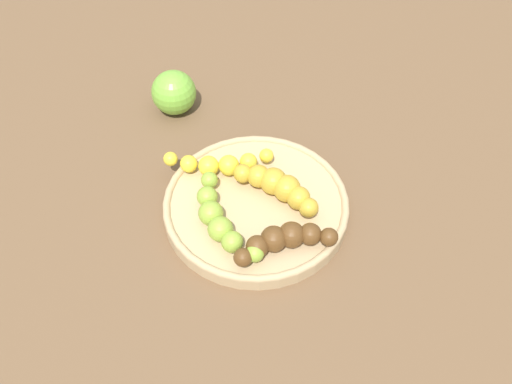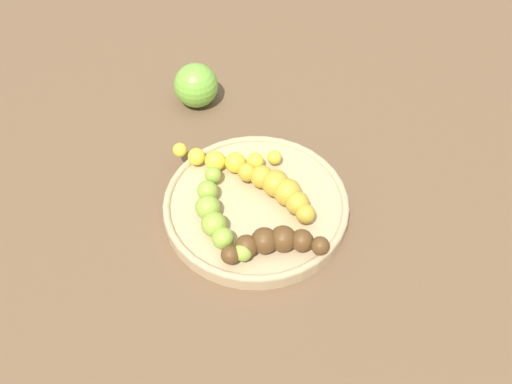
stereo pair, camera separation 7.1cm
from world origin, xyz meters
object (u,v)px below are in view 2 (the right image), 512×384
banana_spotted (280,189)px  banana_yellow (226,159)px  banana_green (215,215)px  banana_overripe (274,243)px  fruit_bowl (256,205)px  apple_green (196,85)px

banana_spotted → banana_yellow: 0.09m
banana_green → banana_overripe: 0.08m
banana_spotted → banana_overripe: (-0.08, -0.03, -0.00)m
fruit_bowl → banana_green: 0.06m
banana_overripe → banana_spotted: bearing=-13.0°
banana_spotted → banana_green: (-0.07, 0.05, -0.00)m
banana_overripe → apple_green: size_ratio=1.59×
banana_yellow → banana_green: size_ratio=1.18×
fruit_bowl → banana_yellow: 0.08m
banana_yellow → banana_overripe: (-0.09, -0.12, 0.00)m
banana_spotted → banana_yellow: banana_spotted is taller
banana_yellow → apple_green: size_ratio=2.05×
fruit_bowl → apple_green: apple_green is taller
banana_spotted → banana_overripe: banana_spotted is taller
banana_spotted → banana_overripe: 0.08m
banana_spotted → apple_green: (0.12, 0.21, -0.00)m
fruit_bowl → apple_green: 0.24m
banana_spotted → banana_overripe: bearing=-140.8°
banana_green → banana_spotted: bearing=-172.7°
banana_green → banana_yellow: bearing=-114.2°
banana_overripe → apple_green: 0.32m
banana_yellow → banana_overripe: bearing=30.5°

